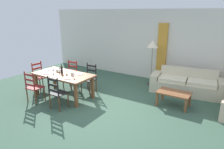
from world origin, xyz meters
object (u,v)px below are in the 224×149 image
Objects in this scene: dining_chair_head_west at (40,76)px; wine_glass_near_left at (53,70)px; wine_bottle at (62,70)px; coffee_cup_primary at (72,74)px; dining_table at (63,76)px; dining_chair_near_left at (34,87)px; wine_glass_near_right at (74,74)px; coffee_cup_secondary at (57,71)px; dining_chair_far_left at (71,74)px; wine_glass_far_left at (59,68)px; standing_lamp at (153,47)px; dining_chair_far_right at (90,78)px; dining_chair_near_right at (57,93)px; coffee_table at (174,94)px; couch at (187,85)px.

dining_chair_head_west is 5.96× the size of wine_glass_near_left.
wine_bottle is 0.43m from coffee_cup_primary.
dining_table is 1.98× the size of dining_chair_near_left.
coffee_cup_secondary is (-0.88, 0.18, -0.07)m from wine_glass_near_right.
dining_table is 0.22m from wine_bottle.
dining_chair_far_left is 5.96× the size of wine_glass_far_left.
standing_lamp reaches higher than wine_bottle.
wine_glass_near_right is at bearing -42.06° from dining_chair_far_left.
wine_glass_far_left is at bearing 7.78° from dining_chair_head_west.
wine_bottle reaches higher than dining_chair_head_west.
wine_glass_near_left is at bearing -85.64° from coffee_cup_secondary.
dining_chair_head_west reaches higher than coffee_cup_secondary.
coffee_cup_primary is at bearing -120.70° from standing_lamp.
dining_chair_far_left and dining_chair_far_right have the same top height.
dining_chair_near_left and dining_chair_far_right have the same top height.
wine_bottle is at bearing 34.62° from wine_glass_near_left.
dining_chair_far_left is 10.67× the size of coffee_cup_primary.
dining_chair_near_right is 1.00× the size of dining_chair_far_right.
wine_glass_far_left is at bearing 90.65° from coffee_cup_secondary.
wine_glass_near_right is 2.92m from coffee_table.
dining_chair_head_west reaches higher than wine_glass_near_left.
wine_glass_far_left is at bearing 151.82° from wine_bottle.
coffee_table is 2.17m from standing_lamp.
dining_chair_far_right is 2.51m from standing_lamp.
standing_lamp is (1.42, 1.84, 0.93)m from dining_chair_far_right.
wine_bottle reaches higher than dining_chair_near_left.
dining_chair_near_left is 4.19m from standing_lamp.
coffee_cup_primary is (0.78, -0.74, 0.32)m from dining_chair_far_left.
wine_bottle is (1.10, -0.00, 0.39)m from dining_chair_head_west.
standing_lamp is at bearing 52.92° from wine_bottle.
wine_glass_near_left is (-0.22, -0.15, -0.01)m from wine_bottle.
dining_chair_far_left is 3.07m from standing_lamp.
dining_chair_far_left is at bearing -155.89° from couch.
coffee_cup_primary is 0.05× the size of standing_lamp.
standing_lamp is (2.15, 2.71, 0.55)m from wine_glass_near_left.
wine_glass_far_left is (-0.31, 0.15, 0.20)m from dining_table.
dining_chair_far_left reaches higher than coffee_cup_secondary.
dining_chair_near_right is at bearing -98.13° from wine_glass_near_right.
standing_lamp reaches higher than dining_chair_head_west.
dining_table is 0.62m from wine_glass_near_right.
dining_chair_near_left and dining_chair_far_left have the same top height.
dining_chair_near_right is 1.83m from dining_chair_head_west.
wine_glass_near_right is 3.06m from standing_lamp.
coffee_cup_primary is at bearing 0.20° from dining_chair_head_west.
dining_chair_near_left is at bearing -118.56° from dining_table.
couch is at bearing 41.32° from dining_chair_near_left.
coffee_cup_secondary is 0.05× the size of standing_lamp.
wine_glass_near_left is at bearing -159.04° from coffee_table.
wine_bottle is at bearing -127.08° from standing_lamp.
wine_glass_far_left is at bearing -163.19° from coffee_table.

